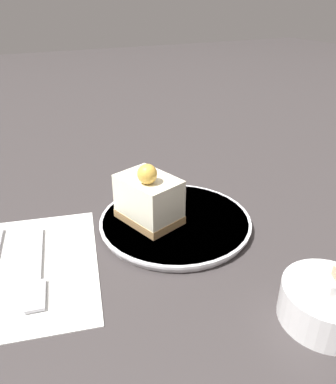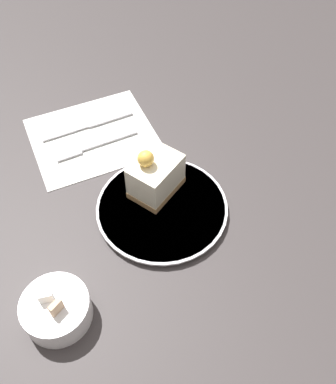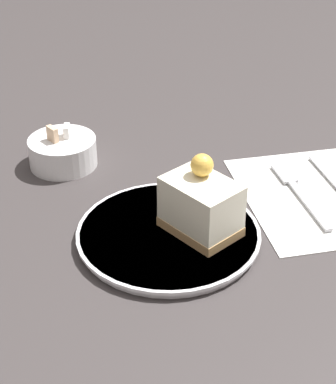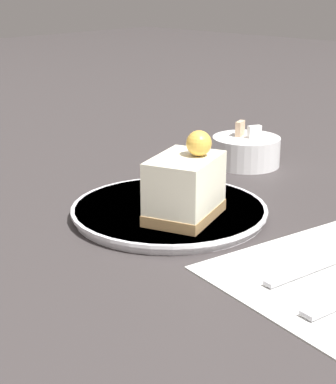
% 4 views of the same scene
% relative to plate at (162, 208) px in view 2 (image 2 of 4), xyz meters
% --- Properties ---
extents(ground_plane, '(4.00, 4.00, 0.00)m').
position_rel_plate_xyz_m(ground_plane, '(-0.03, -0.02, -0.01)').
color(ground_plane, '#383333').
extents(plate, '(0.23, 0.23, 0.01)m').
position_rel_plate_xyz_m(plate, '(0.00, 0.00, 0.00)').
color(plate, white).
rests_on(plate, ground_plane).
extents(cake_slice, '(0.09, 0.11, 0.10)m').
position_rel_plate_xyz_m(cake_slice, '(0.04, -0.01, 0.04)').
color(cake_slice, '#AD8451').
rests_on(cake_slice, plate).
extents(napkin, '(0.26, 0.28, 0.00)m').
position_rel_plate_xyz_m(napkin, '(0.23, 0.00, -0.01)').
color(napkin, white).
rests_on(napkin, ground_plane).
extents(fork, '(0.05, 0.17, 0.00)m').
position_rel_plate_xyz_m(fork, '(0.21, 0.03, -0.00)').
color(fork, '#B2B2B7').
rests_on(fork, napkin).
extents(knife, '(0.05, 0.19, 0.00)m').
position_rel_plate_xyz_m(knife, '(0.26, -0.02, -0.00)').
color(knife, '#B2B2B7').
rests_on(knife, napkin).
extents(sugar_bowl, '(0.10, 0.10, 0.06)m').
position_rel_plate_xyz_m(sugar_bowl, '(-0.06, 0.23, 0.01)').
color(sugar_bowl, white).
rests_on(sugar_bowl, ground_plane).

